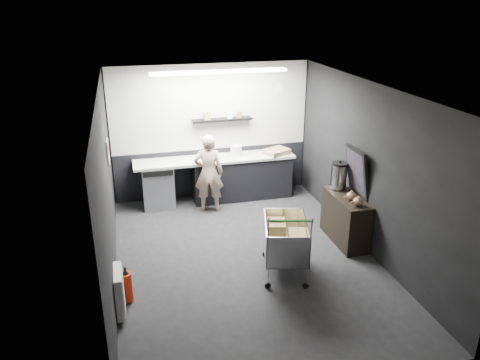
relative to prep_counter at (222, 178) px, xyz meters
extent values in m
plane|color=black|center=(-0.14, -2.42, -0.46)|extent=(5.50, 5.50, 0.00)
plane|color=silver|center=(-0.14, -2.42, 2.24)|extent=(5.50, 5.50, 0.00)
plane|color=black|center=(-0.14, 0.33, 0.89)|extent=(5.50, 0.00, 5.50)
plane|color=black|center=(-0.14, -5.17, 0.89)|extent=(5.50, 0.00, 5.50)
plane|color=black|center=(-2.14, -2.42, 0.89)|extent=(0.00, 5.50, 5.50)
plane|color=black|center=(1.86, -2.42, 0.89)|extent=(0.00, 5.50, 5.50)
cube|color=silver|center=(-0.14, 0.31, 1.39)|extent=(3.95, 0.02, 1.70)
cube|color=black|center=(-0.14, 0.31, 0.04)|extent=(3.95, 0.02, 1.00)
cube|color=black|center=(0.06, 0.20, 1.16)|extent=(1.20, 0.22, 0.04)
cylinder|color=white|center=(1.26, 0.30, 1.69)|extent=(0.20, 0.03, 0.20)
cube|color=silver|center=(-2.12, -1.12, 1.09)|extent=(0.02, 0.30, 0.40)
cube|color=red|center=(-2.11, -1.12, 1.16)|extent=(0.02, 0.22, 0.10)
cube|color=white|center=(-2.08, -3.32, -0.11)|extent=(0.10, 0.50, 0.60)
cube|color=white|center=(-0.14, -0.57, 2.21)|extent=(2.40, 0.20, 0.04)
cube|color=black|center=(0.41, 0.00, -0.03)|extent=(2.00, 0.56, 0.85)
cube|color=#B3B3AE|center=(-0.14, 0.00, 0.42)|extent=(3.20, 0.60, 0.05)
cube|color=#9EA0A5|center=(-1.29, 0.00, -0.03)|extent=(0.60, 0.58, 0.85)
cube|color=black|center=(-1.29, -0.30, 0.32)|extent=(0.56, 0.02, 0.10)
imported|color=beige|center=(-0.35, -0.45, 0.31)|extent=(0.62, 0.48, 1.53)
cube|color=silver|center=(0.34, -2.89, -0.11)|extent=(0.84, 1.08, 0.02)
cube|color=silver|center=(0.04, -2.89, 0.13)|extent=(0.26, 0.93, 0.51)
cube|color=silver|center=(0.64, -2.89, 0.13)|extent=(0.26, 0.93, 0.51)
cube|color=silver|center=(0.34, -3.36, 0.13)|extent=(0.60, 0.18, 0.51)
cube|color=silver|center=(0.34, -2.42, 0.13)|extent=(0.60, 0.18, 0.51)
cylinder|color=silver|center=(0.07, -3.33, -0.27)|extent=(0.02, 0.02, 0.34)
cylinder|color=silver|center=(0.61, -3.33, -0.27)|extent=(0.02, 0.02, 0.34)
cylinder|color=silver|center=(0.07, -2.45, -0.27)|extent=(0.02, 0.02, 0.34)
cylinder|color=silver|center=(0.61, -2.45, -0.27)|extent=(0.02, 0.02, 0.34)
cylinder|color=#258934|center=(0.34, -3.42, 0.67)|extent=(0.61, 0.19, 0.03)
cube|color=olive|center=(0.20, -2.78, 0.12)|extent=(0.35, 0.39, 0.43)
cube|color=olive|center=(0.49, -3.03, 0.09)|extent=(0.32, 0.37, 0.38)
cylinder|color=black|center=(0.07, -3.33, -0.41)|extent=(0.09, 0.05, 0.09)
cylinder|color=black|center=(0.07, -2.45, -0.41)|extent=(0.09, 0.05, 0.09)
cylinder|color=black|center=(0.61, -3.33, -0.41)|extent=(0.09, 0.05, 0.09)
cylinder|color=black|center=(0.61, -2.45, -0.41)|extent=(0.09, 0.05, 0.09)
cube|color=black|center=(1.64, -2.22, -0.05)|extent=(0.41, 1.09, 0.82)
cylinder|color=silver|center=(1.64, -1.86, 0.58)|extent=(0.27, 0.27, 0.42)
cylinder|color=black|center=(1.64, -1.86, 0.81)|extent=(0.27, 0.27, 0.04)
sphere|color=black|center=(1.64, -1.86, 0.85)|extent=(0.05, 0.05, 0.05)
ellipsoid|color=brown|center=(1.64, -2.36, 0.43)|extent=(0.16, 0.16, 0.13)
ellipsoid|color=brown|center=(1.64, -2.59, 0.43)|extent=(0.16, 0.16, 0.13)
cube|color=black|center=(1.80, -2.18, 0.77)|extent=(0.19, 0.63, 0.81)
cube|color=black|center=(1.78, -2.18, 0.77)|extent=(0.13, 0.54, 0.70)
cylinder|color=#AC1D0B|center=(-1.99, -3.07, -0.22)|extent=(0.16, 0.16, 0.42)
cone|color=black|center=(-1.99, -3.07, 0.02)|extent=(0.11, 0.11, 0.06)
cylinder|color=black|center=(-1.99, -3.07, 0.06)|extent=(0.03, 0.03, 0.06)
cube|color=olive|center=(1.13, -0.05, 0.49)|extent=(0.59, 0.54, 0.10)
cylinder|color=silver|center=(0.30, 0.00, 0.55)|extent=(0.22, 0.22, 0.22)
cube|color=white|center=(-0.19, -0.05, 0.51)|extent=(0.18, 0.15, 0.14)
camera|label=1|loc=(-1.81, -8.63, 3.46)|focal=35.00mm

